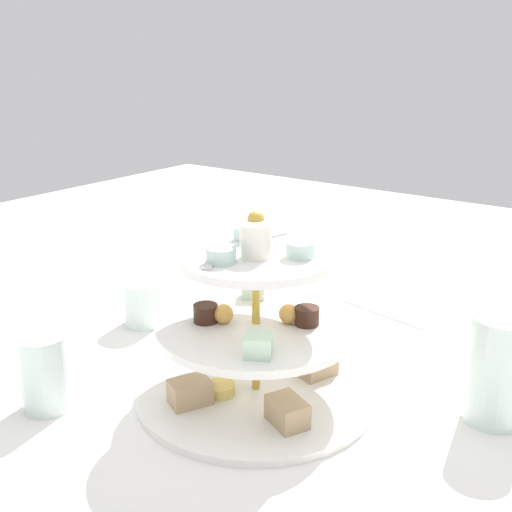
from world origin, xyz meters
TOP-DOWN VIEW (x-y plane):
  - ground_plane at (0.00, 0.00)m, footprint 2.40×2.40m
  - tiered_serving_stand at (0.00, -0.00)m, footprint 0.30×0.30m
  - water_glass_tall_right at (-0.12, 0.26)m, footprint 0.07×0.07m
  - water_glass_short_left at (-0.07, -0.27)m, footprint 0.06×0.06m
  - teacup_with_saucer at (-0.21, -0.21)m, footprint 0.09×0.09m
  - butter_knife_right at (-0.33, 0.01)m, footprint 0.05×0.17m
  - water_glass_mid_back at (0.17, -0.19)m, footprint 0.06×0.06m

SIDE VIEW (x-z plane):
  - ground_plane at x=0.00m, z-range 0.00..0.00m
  - butter_knife_right at x=-0.33m, z-range 0.00..0.00m
  - teacup_with_saucer at x=-0.21m, z-range 0.00..0.05m
  - water_glass_short_left at x=-0.07m, z-range 0.00..0.07m
  - water_glass_mid_back at x=0.17m, z-range 0.00..0.10m
  - water_glass_tall_right at x=-0.12m, z-range 0.00..0.13m
  - tiered_serving_stand at x=0.00m, z-range -0.05..0.19m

